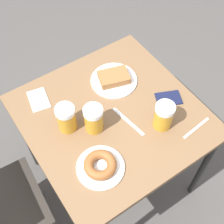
{
  "coord_description": "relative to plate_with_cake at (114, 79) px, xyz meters",
  "views": [
    {
      "loc": [
        -0.72,
        0.49,
        2.0
      ],
      "look_at": [
        0.0,
        0.0,
        0.76
      ],
      "focal_mm": 50.0,
      "sensor_mm": 36.0,
      "label": 1
    }
  ],
  "objects": [
    {
      "name": "plate_with_cake",
      "position": [
        0.0,
        0.0,
        0.0
      ],
      "size": [
        0.24,
        0.24,
        0.05
      ],
      "color": "white",
      "rests_on": "table"
    },
    {
      "name": "fork",
      "position": [
        -0.46,
        -0.16,
        -0.02
      ],
      "size": [
        0.03,
        0.17,
        0.0
      ],
      "rotation": [
        0.0,
        0.0,
        0.1
      ],
      "color": "silver",
      "rests_on": "table"
    },
    {
      "name": "table",
      "position": [
        -0.17,
        0.13,
        -0.09
      ],
      "size": [
        0.83,
        0.83,
        0.74
      ],
      "color": "brown",
      "rests_on": "ground_plane"
    },
    {
      "name": "knife",
      "position": [
        -0.25,
        0.09,
        -0.02
      ],
      "size": [
        0.21,
        0.05,
        0.0
      ],
      "rotation": [
        0.0,
        0.0,
        4.86
      ],
      "color": "silver",
      "rests_on": "table"
    },
    {
      "name": "napkin_folded",
      "position": [
        0.11,
        0.39,
        -0.02
      ],
      "size": [
        0.15,
        0.12,
        0.0
      ],
      "rotation": [
        0.0,
        0.0,
        2.94
      ],
      "color": "white",
      "rests_on": "table"
    },
    {
      "name": "beer_mug_right",
      "position": [
        -0.35,
        -0.04,
        0.06
      ],
      "size": [
        0.09,
        0.09,
        0.14
      ],
      "color": "#C68C23",
      "rests_on": "table"
    },
    {
      "name": "ground_plane",
      "position": [
        -0.17,
        0.13,
        -0.76
      ],
      "size": [
        8.0,
        8.0,
        0.0
      ],
      "primitive_type": "plane",
      "color": "#474442"
    },
    {
      "name": "passport_near_edge",
      "position": [
        -0.25,
        -0.16,
        -0.01
      ],
      "size": [
        0.13,
        0.15,
        0.01
      ],
      "rotation": [
        0.0,
        0.0,
        2.72
      ],
      "color": "#141938",
      "rests_on": "table"
    },
    {
      "name": "plate_with_donut",
      "position": [
        -0.38,
        0.33,
        0.01
      ],
      "size": [
        0.21,
        0.21,
        0.05
      ],
      "color": "white",
      "rests_on": "table"
    },
    {
      "name": "beer_mug_left",
      "position": [
        -0.11,
        0.34,
        0.06
      ],
      "size": [
        0.09,
        0.09,
        0.14
      ],
      "color": "#C68C23",
      "rests_on": "table"
    },
    {
      "name": "beer_mug_center",
      "position": [
        -0.19,
        0.24,
        0.06
      ],
      "size": [
        0.09,
        0.09,
        0.14
      ],
      "color": "#C68C23",
      "rests_on": "table"
    }
  ]
}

